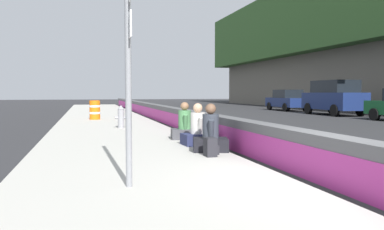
# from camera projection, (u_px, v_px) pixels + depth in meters

# --- Properties ---
(ground_plane) EXTENTS (160.00, 160.00, 0.00)m
(ground_plane) POSITION_uv_depth(u_px,v_px,m) (334.00, 192.00, 5.94)
(ground_plane) COLOR #2B2B2D
(ground_plane) RESTS_ON ground
(sidewalk_strip) EXTENTS (80.00, 4.40, 0.14)m
(sidewalk_strip) POSITION_uv_depth(u_px,v_px,m) (161.00, 200.00, 5.25)
(sidewalk_strip) COLOR #B5B2A8
(sidewalk_strip) RESTS_ON ground_plane
(jersey_barrier) EXTENTS (76.00, 0.45, 0.85)m
(jersey_barrier) POSITION_uv_depth(u_px,v_px,m) (334.00, 164.00, 5.92)
(jersey_barrier) COLOR #545456
(jersey_barrier) RESTS_ON ground_plane
(route_sign_post) EXTENTS (0.44, 0.09, 3.60)m
(route_sign_post) POSITION_uv_depth(u_px,v_px,m) (128.00, 40.00, 5.57)
(route_sign_post) COLOR gray
(route_sign_post) RESTS_ON sidewalk_strip
(fire_hydrant) EXTENTS (0.26, 0.46, 0.88)m
(fire_hydrant) POSITION_uv_depth(u_px,v_px,m) (121.00, 116.00, 14.99)
(fire_hydrant) COLOR gray
(fire_hydrant) RESTS_ON sidewalk_strip
(seated_person_foreground) EXTENTS (0.84, 0.93, 1.10)m
(seated_person_foreground) POSITION_uv_depth(u_px,v_px,m) (211.00, 136.00, 9.13)
(seated_person_foreground) COLOR black
(seated_person_foreground) RESTS_ON sidewalk_strip
(seated_person_middle) EXTENTS (0.69, 0.80, 1.08)m
(seated_person_middle) POSITION_uv_depth(u_px,v_px,m) (198.00, 132.00, 10.20)
(seated_person_middle) COLOR #23284C
(seated_person_middle) RESTS_ON sidewalk_strip
(seated_person_rear) EXTENTS (0.75, 0.85, 1.07)m
(seated_person_rear) POSITION_uv_depth(u_px,v_px,m) (185.00, 127.00, 11.52)
(seated_person_rear) COLOR #424247
(seated_person_rear) RESTS_ON sidewalk_strip
(backpack) EXTENTS (0.32, 0.28, 0.40)m
(backpack) POSITION_uv_depth(u_px,v_px,m) (211.00, 147.00, 8.38)
(backpack) COLOR #232328
(backpack) RESTS_ON sidewalk_strip
(construction_barrel) EXTENTS (0.54, 0.54, 0.95)m
(construction_barrel) POSITION_uv_depth(u_px,v_px,m) (95.00, 110.00, 19.70)
(construction_barrel) COLOR orange
(construction_barrel) RESTS_ON sidewalk_strip
(parked_car_fourth) EXTENTS (4.83, 2.13, 2.28)m
(parked_car_fourth) POSITION_uv_depth(u_px,v_px,m) (334.00, 97.00, 25.90)
(parked_car_fourth) COLOR navy
(parked_car_fourth) RESTS_ON ground_plane
(parked_car_midline) EXTENTS (4.54, 2.03, 1.71)m
(parked_car_midline) POSITION_uv_depth(u_px,v_px,m) (287.00, 100.00, 32.17)
(parked_car_midline) COLOR navy
(parked_car_midline) RESTS_ON ground_plane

